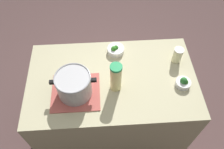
{
  "coord_description": "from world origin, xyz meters",
  "views": [
    {
      "loc": [
        0.06,
        0.98,
        2.32
      ],
      "look_at": [
        0.0,
        0.0,
        0.95
      ],
      "focal_mm": 36.38,
      "sensor_mm": 36.0,
      "label": 1
    }
  ],
  "objects_px": {
    "cooking_pot": "(74,85)",
    "lemonade_pitcher": "(116,77)",
    "broccoli_bowl_center": "(116,50)",
    "broccoli_bowl_front": "(183,83)",
    "mason_jar": "(178,55)"
  },
  "relations": [
    {
      "from": "lemonade_pitcher",
      "to": "broccoli_bowl_center",
      "type": "xyz_separation_m",
      "value": [
        -0.02,
        -0.35,
        -0.1
      ]
    },
    {
      "from": "cooking_pot",
      "to": "broccoli_bowl_front",
      "type": "distance_m",
      "value": 0.8
    },
    {
      "from": "mason_jar",
      "to": "broccoli_bowl_front",
      "type": "height_order",
      "value": "mason_jar"
    },
    {
      "from": "mason_jar",
      "to": "broccoli_bowl_center",
      "type": "xyz_separation_m",
      "value": [
        0.48,
        -0.12,
        -0.04
      ]
    },
    {
      "from": "lemonade_pitcher",
      "to": "broccoli_bowl_front",
      "type": "relative_size",
      "value": 2.26
    },
    {
      "from": "cooking_pot",
      "to": "mason_jar",
      "type": "distance_m",
      "value": 0.84
    },
    {
      "from": "cooking_pot",
      "to": "lemonade_pitcher",
      "type": "xyz_separation_m",
      "value": [
        -0.29,
        -0.03,
        0.02
      ]
    },
    {
      "from": "cooking_pot",
      "to": "broccoli_bowl_center",
      "type": "bearing_deg",
      "value": -130.38
    },
    {
      "from": "broccoli_bowl_front",
      "to": "broccoli_bowl_center",
      "type": "relative_size",
      "value": 0.81
    },
    {
      "from": "mason_jar",
      "to": "broccoli_bowl_front",
      "type": "bearing_deg",
      "value": 89.19
    },
    {
      "from": "cooking_pot",
      "to": "lemonade_pitcher",
      "type": "bearing_deg",
      "value": -174.56
    },
    {
      "from": "lemonade_pitcher",
      "to": "cooking_pot",
      "type": "bearing_deg",
      "value": 5.44
    },
    {
      "from": "lemonade_pitcher",
      "to": "broccoli_bowl_center",
      "type": "height_order",
      "value": "lemonade_pitcher"
    },
    {
      "from": "broccoli_bowl_front",
      "to": "broccoli_bowl_center",
      "type": "xyz_separation_m",
      "value": [
        0.48,
        -0.36,
        -0.0
      ]
    },
    {
      "from": "cooking_pot",
      "to": "mason_jar",
      "type": "xyz_separation_m",
      "value": [
        -0.8,
        -0.25,
        -0.04
      ]
    }
  ]
}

